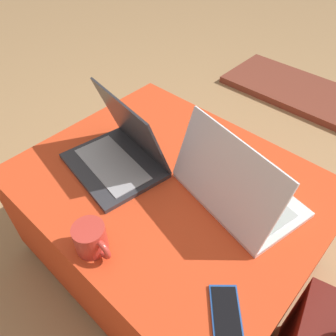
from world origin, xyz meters
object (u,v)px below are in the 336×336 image
(laptop_near, at_px, (120,152))
(cell_phone, at_px, (226,314))
(laptop_far, at_px, (235,188))
(coffee_mug, at_px, (91,239))

(laptop_near, distance_m, cell_phone, 0.60)
(cell_phone, bearing_deg, laptop_near, -59.57)
(laptop_near, xyz_separation_m, laptop_far, (0.38, 0.13, -0.00))
(laptop_far, height_order, coffee_mug, laptop_far)
(laptop_far, relative_size, cell_phone, 2.84)
(cell_phone, distance_m, coffee_mug, 0.39)
(laptop_near, relative_size, cell_phone, 2.41)
(cell_phone, height_order, coffee_mug, coffee_mug)
(laptop_near, height_order, coffee_mug, laptop_near)
(cell_phone, bearing_deg, laptop_far, -100.29)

